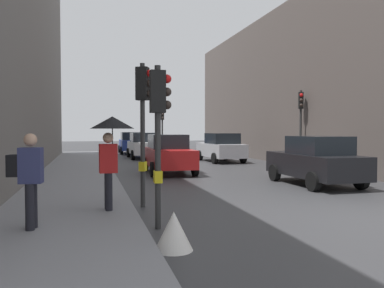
# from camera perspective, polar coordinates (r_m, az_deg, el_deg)

# --- Properties ---
(ground_plane) EXTENTS (120.00, 120.00, 0.00)m
(ground_plane) POSITION_cam_1_polar(r_m,az_deg,el_deg) (10.01, 22.42, -9.59)
(ground_plane) COLOR #38383A
(sidewalk_kerb) EXTENTS (3.10, 40.00, 0.16)m
(sidewalk_kerb) POSITION_cam_1_polar(r_m,az_deg,el_deg) (13.96, -16.61, -5.88)
(sidewalk_kerb) COLOR gray
(sidewalk_kerb) RESTS_ON ground
(building_facade_right) EXTENTS (12.00, 26.57, 9.20)m
(building_facade_right) POSITION_cam_1_polar(r_m,az_deg,el_deg) (28.97, 21.17, 7.14)
(building_facade_right) COLOR #5B514C
(building_facade_right) RESTS_ON ground
(traffic_light_near_right) EXTENTS (0.45, 0.35, 3.69)m
(traffic_light_near_right) POSITION_cam_1_polar(r_m,az_deg,el_deg) (10.27, -6.98, 5.12)
(traffic_light_near_right) COLOR #2D2D2D
(traffic_light_near_right) RESTS_ON ground
(traffic_light_mid_street) EXTENTS (0.34, 0.45, 3.99)m
(traffic_light_mid_street) POSITION_cam_1_polar(r_m,az_deg,el_deg) (21.11, 15.34, 4.09)
(traffic_light_mid_street) COLOR #2D2D2D
(traffic_light_mid_street) RESTS_ON ground
(traffic_light_far_median) EXTENTS (0.25, 0.43, 3.67)m
(traffic_light_far_median) POSITION_cam_1_polar(r_m,az_deg,el_deg) (31.07, -4.28, 3.11)
(traffic_light_far_median) COLOR #2D2D2D
(traffic_light_far_median) RESTS_ON ground
(traffic_light_near_left) EXTENTS (0.43, 0.24, 3.27)m
(traffic_light_near_left) POSITION_cam_1_polar(r_m,az_deg,el_deg) (7.98, -4.76, 3.94)
(traffic_light_near_left) COLOR #2D2D2D
(traffic_light_near_left) RESTS_ON ground
(car_white_compact) EXTENTS (2.07, 4.23, 1.76)m
(car_white_compact) POSITION_cam_1_polar(r_m,az_deg,el_deg) (27.72, -6.98, -0.21)
(car_white_compact) COLOR silver
(car_white_compact) RESTS_ON ground
(car_silver_hatchback) EXTENTS (2.17, 4.28, 1.76)m
(car_silver_hatchback) POSITION_cam_1_polar(r_m,az_deg,el_deg) (24.48, 4.18, -0.51)
(car_silver_hatchback) COLOR #BCBCC1
(car_silver_hatchback) RESTS_ON ground
(car_red_sedan) EXTENTS (2.07, 4.23, 1.76)m
(car_red_sedan) POSITION_cam_1_polar(r_m,az_deg,el_deg) (18.21, -3.40, -1.42)
(car_red_sedan) COLOR red
(car_red_sedan) RESTS_ON ground
(car_blue_van) EXTENTS (2.06, 4.22, 1.76)m
(car_blue_van) POSITION_cam_1_polar(r_m,az_deg,el_deg) (33.25, -8.68, 0.17)
(car_blue_van) COLOR navy
(car_blue_van) RESTS_ON ground
(car_dark_suv) EXTENTS (2.06, 4.22, 1.76)m
(car_dark_suv) POSITION_cam_1_polar(r_m,az_deg,el_deg) (14.93, 17.33, -2.30)
(car_dark_suv) COLOR black
(car_dark_suv) RESTS_ON ground
(pedestrian_with_umbrella) EXTENTS (1.00, 1.00, 2.14)m
(pedestrian_with_umbrella) POSITION_cam_1_polar(r_m,az_deg,el_deg) (9.26, -11.53, 1.06)
(pedestrian_with_umbrella) COLOR black
(pedestrian_with_umbrella) RESTS_ON sidewalk_kerb
(pedestrian_with_grey_backpack) EXTENTS (0.63, 0.38, 1.77)m
(pedestrian_with_grey_backpack) POSITION_cam_1_polar(r_m,az_deg,el_deg) (7.93, -22.42, -4.14)
(pedestrian_with_grey_backpack) COLOR black
(pedestrian_with_grey_backpack) RESTS_ON sidewalk_kerb
(warning_sign_triangle) EXTENTS (0.64, 0.64, 0.65)m
(warning_sign_triangle) POSITION_cam_1_polar(r_m,az_deg,el_deg) (6.73, -2.63, -12.34)
(warning_sign_triangle) COLOR silver
(warning_sign_triangle) RESTS_ON ground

